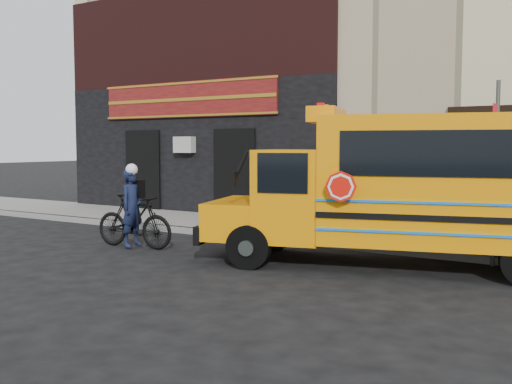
{
  "coord_description": "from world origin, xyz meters",
  "views": [
    {
      "loc": [
        6.08,
        -8.77,
        2.23
      ],
      "look_at": [
        -0.33,
        1.85,
        1.21
      ],
      "focal_mm": 40.0,
      "sensor_mm": 36.0,
      "label": 1
    }
  ],
  "objects_px": {
    "school_bus": "(413,185)",
    "cyclist": "(132,210)",
    "sign_pole": "(495,165)",
    "bicycle": "(134,221)"
  },
  "relations": [
    {
      "from": "sign_pole",
      "to": "school_bus",
      "type": "bearing_deg",
      "value": -145.19
    },
    {
      "from": "school_bus",
      "to": "cyclist",
      "type": "height_order",
      "value": "school_bus"
    },
    {
      "from": "sign_pole",
      "to": "bicycle",
      "type": "distance_m",
      "value": 7.4
    },
    {
      "from": "school_bus",
      "to": "sign_pole",
      "type": "height_order",
      "value": "sign_pole"
    },
    {
      "from": "bicycle",
      "to": "school_bus",
      "type": "bearing_deg",
      "value": -84.16
    },
    {
      "from": "school_bus",
      "to": "cyclist",
      "type": "distance_m",
      "value": 5.9
    },
    {
      "from": "school_bus",
      "to": "sign_pole",
      "type": "relative_size",
      "value": 2.12
    },
    {
      "from": "sign_pole",
      "to": "cyclist",
      "type": "bearing_deg",
      "value": -163.67
    },
    {
      "from": "bicycle",
      "to": "sign_pole",
      "type": "bearing_deg",
      "value": -79.32
    },
    {
      "from": "school_bus",
      "to": "cyclist",
      "type": "bearing_deg",
      "value": -168.41
    }
  ]
}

